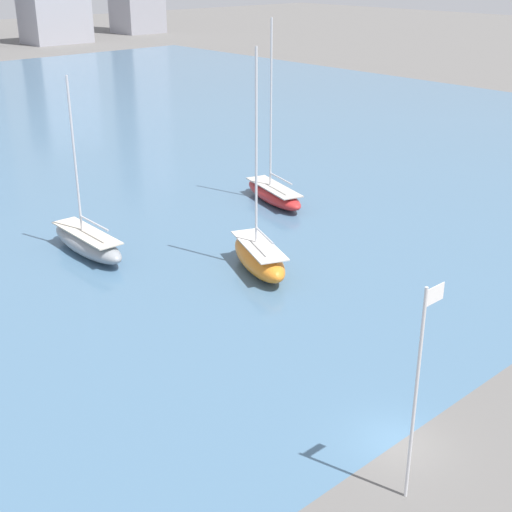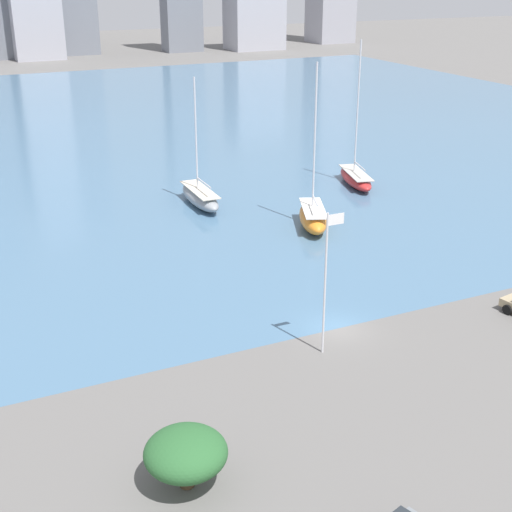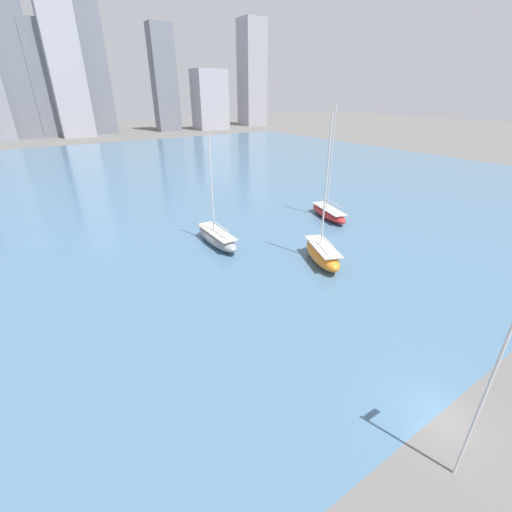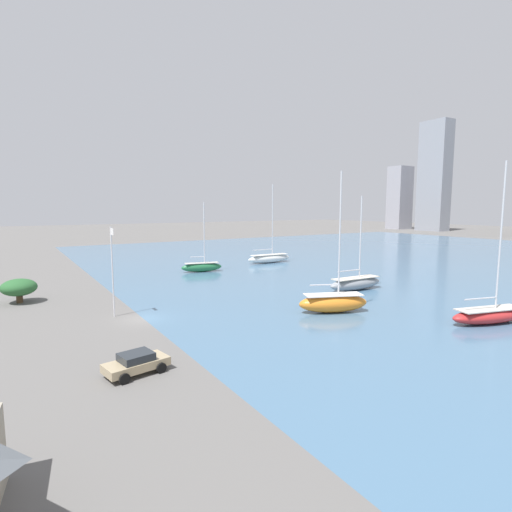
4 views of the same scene
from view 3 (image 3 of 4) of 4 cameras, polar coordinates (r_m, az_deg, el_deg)
ground_plane at (r=25.23m, az=28.05°, el=-22.33°), size 500.00×500.00×0.00m
harbor_water at (r=79.66m, az=-21.22°, el=11.23°), size 180.00×140.00×0.00m
flag_pole at (r=19.33m, az=33.80°, el=-18.93°), size 1.24×0.14×9.71m
distant_city_skyline at (r=178.04m, az=-31.70°, el=25.01°), size 215.39×22.28×72.52m
sailboat_gray at (r=43.54m, az=-6.55°, el=3.11°), size 2.66×9.28×13.32m
sailboat_orange at (r=39.25m, az=10.97°, el=0.43°), size 5.37×8.26×15.65m
sailboat_red at (r=54.00m, az=11.99°, el=7.14°), size 4.79×9.38×16.25m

